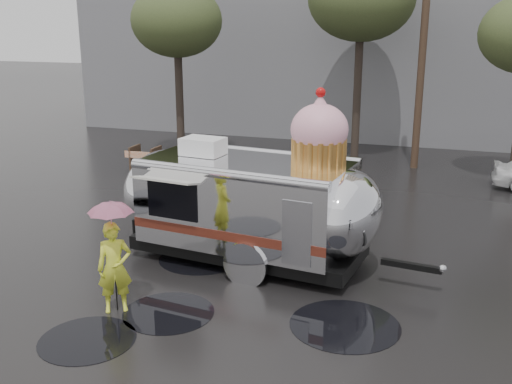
% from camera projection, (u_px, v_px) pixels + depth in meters
% --- Properties ---
extents(ground, '(120.00, 120.00, 0.00)m').
position_uv_depth(ground, '(224.00, 324.00, 11.37)').
color(ground, black).
rests_on(ground, ground).
extents(puddles, '(10.59, 7.08, 0.01)m').
position_uv_depth(puddles, '(108.00, 307.00, 12.01)').
color(puddles, black).
rests_on(puddles, ground).
extents(grey_building, '(22.00, 12.00, 13.00)m').
position_uv_depth(grey_building, '(314.00, 2.00, 32.66)').
color(grey_building, slate).
rests_on(grey_building, ground).
extents(utility_pole, '(1.60, 0.28, 9.00)m').
position_uv_depth(utility_pole, '(423.00, 46.00, 22.10)').
color(utility_pole, '#473323').
rests_on(utility_pole, ground).
extents(tree_left, '(3.64, 3.64, 6.95)m').
position_uv_depth(tree_left, '(177.00, 22.00, 23.82)').
color(tree_left, '#382D26').
rests_on(tree_left, ground).
extents(barricade_row, '(4.30, 0.80, 1.00)m').
position_uv_depth(barricade_row, '(182.00, 162.00, 21.99)').
color(barricade_row, '#473323').
rests_on(barricade_row, ground).
extents(airstream_trailer, '(7.92, 3.29, 4.28)m').
position_uv_depth(airstream_trailer, '(252.00, 200.00, 13.96)').
color(airstream_trailer, silver).
rests_on(airstream_trailer, ground).
extents(person_left, '(0.79, 0.73, 1.83)m').
position_uv_depth(person_left, '(115.00, 268.00, 11.66)').
color(person_left, yellow).
rests_on(person_left, ground).
extents(umbrella_pink, '(1.07, 1.07, 2.28)m').
position_uv_depth(umbrella_pink, '(111.00, 219.00, 11.38)').
color(umbrella_pink, pink).
rests_on(umbrella_pink, ground).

